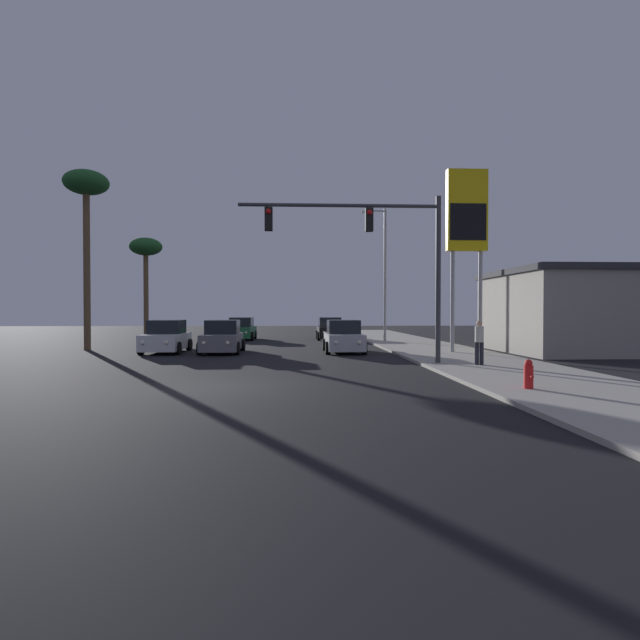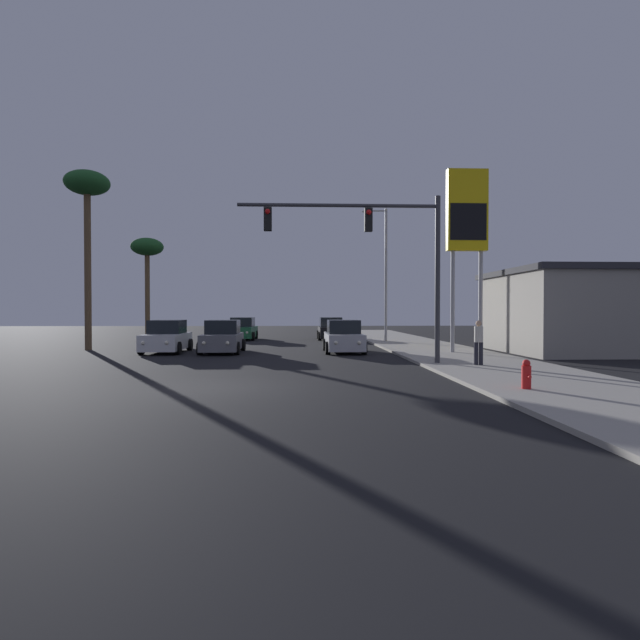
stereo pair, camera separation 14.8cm
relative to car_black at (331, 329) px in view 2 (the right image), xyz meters
The scene contains 15 objects.
ground_plane 24.20m from the car_black, 101.10° to the right, with size 120.00×120.00×0.00m, color black.
sidewalk_right 14.58m from the car_black, 70.58° to the right, with size 5.00×60.00×0.12m.
building_gas_station 18.17m from the car_black, 42.57° to the right, with size 10.30×8.30×4.30m.
car_black is the anchor object (origin of this frame).
car_green 6.65m from the car_black, behind, with size 2.04×4.34×1.68m.
car_grey 13.44m from the car_black, 118.07° to the right, with size 2.04×4.33×1.68m.
car_silver 11.87m from the car_black, 90.33° to the right, with size 2.04×4.32×1.68m.
car_white 14.81m from the car_black, 128.65° to the right, with size 2.04×4.33×1.68m.
traffic_light_mast 18.89m from the car_black, 87.67° to the right, with size 7.87×0.36×6.50m.
street_lamp 6.76m from the car_black, 49.03° to the right, with size 1.74×0.24×9.00m.
gas_station_sign 15.75m from the car_black, 66.21° to the right, with size 2.00×0.42×9.00m.
fire_hydrant 25.29m from the car_black, 81.99° to the right, with size 0.24×0.34×0.76m.
pedestrian_on_sidewalk 19.76m from the car_black, 77.25° to the right, with size 0.34×0.32×1.67m.
palm_tree_near 18.77m from the car_black, 145.22° to the right, with size 2.40×2.40×9.86m.
palm_tree_mid 14.99m from the car_black, behind, with size 2.40×2.40×7.65m.
Camera 2 is at (2.31, -13.96, 2.12)m, focal length 28.00 mm.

